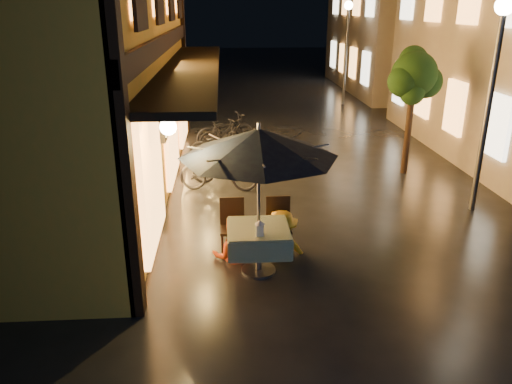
{
  "coord_description": "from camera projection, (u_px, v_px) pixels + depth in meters",
  "views": [
    {
      "loc": [
        -2.22,
        -7.46,
        4.06
      ],
      "look_at": [
        -1.71,
        0.27,
        1.15
      ],
      "focal_mm": 35.0,
      "sensor_mm": 36.0,
      "label": 1
    }
  ],
  "objects": [
    {
      "name": "street_tree",
      "position": [
        414.0,
        77.0,
        12.04
      ],
      "size": [
        1.43,
        1.2,
        3.15
      ],
      "color": "black",
      "rests_on": "ground"
    },
    {
      "name": "bicycle_0",
      "position": [
        219.0,
        171.0,
        11.5
      ],
      "size": [
        1.9,
        0.89,
        0.96
      ],
      "primitive_type": "imported",
      "rotation": [
        0.0,
        0.0,
        1.43
      ],
      "color": "black",
      "rests_on": "ground"
    },
    {
      "name": "cafe_chair_right",
      "position": [
        278.0,
        222.0,
        8.64
      ],
      "size": [
        0.42,
        0.42,
        0.97
      ],
      "color": "black",
      "rests_on": "ground"
    },
    {
      "name": "streetlamp_near",
      "position": [
        495.0,
        69.0,
        9.56
      ],
      "size": [
        0.36,
        0.36,
        4.23
      ],
      "color": "#59595E",
      "rests_on": "ground"
    },
    {
      "name": "ground",
      "position": [
        356.0,
        258.0,
        8.53
      ],
      "size": [
        90.0,
        90.0,
        0.0
      ],
      "primitive_type": "plane",
      "color": "black",
      "rests_on": "ground"
    },
    {
      "name": "person_orange",
      "position": [
        232.0,
        218.0,
        8.31
      ],
      "size": [
        0.72,
        0.56,
        1.48
      ],
      "primitive_type": "imported",
      "rotation": [
        0.0,
        0.0,
        3.14
      ],
      "color": "#EF4F19",
      "rests_on": "ground"
    },
    {
      "name": "cafe_chair_left",
      "position": [
        232.0,
        223.0,
        8.59
      ],
      "size": [
        0.42,
        0.42,
        0.97
      ],
      "color": "black",
      "rests_on": "ground"
    },
    {
      "name": "east_building_far",
      "position": [
        419.0,
        14.0,
        24.52
      ],
      "size": [
        7.3,
        10.3,
        7.3
      ],
      "color": "tan",
      "rests_on": "ground"
    },
    {
      "name": "table_lantern",
      "position": [
        260.0,
        227.0,
        7.53
      ],
      "size": [
        0.16,
        0.16,
        0.25
      ],
      "color": "white",
      "rests_on": "cafe_table"
    },
    {
      "name": "patio_umbrella",
      "position": [
        259.0,
        143.0,
        7.36
      ],
      "size": [
        2.42,
        2.42,
        2.46
      ],
      "color": "#59595E",
      "rests_on": "ground"
    },
    {
      "name": "person_yellow",
      "position": [
        281.0,
        212.0,
        8.41
      ],
      "size": [
        1.08,
        0.71,
        1.56
      ],
      "primitive_type": "imported",
      "rotation": [
        0.0,
        0.0,
        3.28
      ],
      "color": "#F1AC1C",
      "rests_on": "ground"
    },
    {
      "name": "cafe_table",
      "position": [
        258.0,
        238.0,
        7.91
      ],
      "size": [
        0.99,
        0.99,
        0.78
      ],
      "color": "#59595E",
      "rests_on": "ground"
    },
    {
      "name": "bicycle_3",
      "position": [
        223.0,
        134.0,
        14.86
      ],
      "size": [
        1.53,
        0.99,
        0.89
      ],
      "primitive_type": "imported",
      "rotation": [
        0.0,
        0.0,
        1.99
      ],
      "color": "black",
      "rests_on": "ground"
    },
    {
      "name": "streetlamp_far",
      "position": [
        347.0,
        34.0,
        20.77
      ],
      "size": [
        0.36,
        0.36,
        4.23
      ],
      "color": "#59595E",
      "rests_on": "ground"
    },
    {
      "name": "bicycle_1",
      "position": [
        222.0,
        164.0,
        12.07
      ],
      "size": [
        1.53,
        0.7,
        0.89
      ],
      "primitive_type": "imported",
      "rotation": [
        0.0,
        0.0,
        1.77
      ],
      "color": "black",
      "rests_on": "ground"
    },
    {
      "name": "bicycle_2",
      "position": [
        218.0,
        144.0,
        13.92
      ],
      "size": [
        1.61,
        0.7,
        0.82
      ],
      "primitive_type": "imported",
      "rotation": [
        0.0,
        0.0,
        1.67
      ],
      "color": "black",
      "rests_on": "ground"
    },
    {
      "name": "west_building",
      "position": [
        56.0,
        23.0,
        10.61
      ],
      "size": [
        5.9,
        11.4,
        7.4
      ],
      "color": "gold",
      "rests_on": "ground"
    },
    {
      "name": "bicycle_4",
      "position": [
        225.0,
        130.0,
        15.18
      ],
      "size": [
        1.97,
        1.34,
        0.98
      ],
      "primitive_type": "imported",
      "rotation": [
        0.0,
        0.0,
        1.98
      ],
      "color": "black",
      "rests_on": "ground"
    }
  ]
}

